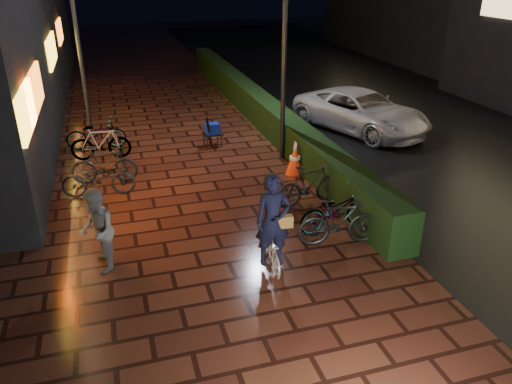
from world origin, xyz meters
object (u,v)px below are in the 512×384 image
object	(u,v)px
bystander_person	(97,231)
van	(361,111)
cyclist	(272,234)
cart_assembly	(212,130)
traffic_barrier	(296,151)

from	to	relation	value
bystander_person	van	distance (m)	10.60
cyclist	cart_assembly	xyz separation A→B (m)	(0.34, 6.90, -0.16)
bystander_person	cart_assembly	size ratio (longest dim) A/B	1.52
bystander_person	van	bearing A→B (deg)	121.74
traffic_barrier	cyclist	bearing A→B (deg)	-115.80
van	cyclist	distance (m)	8.92
cyclist	traffic_barrier	world-z (taller)	cyclist
traffic_barrier	cart_assembly	world-z (taller)	cart_assembly
van	cart_assembly	world-z (taller)	van
bystander_person	cart_assembly	xyz separation A→B (m)	(3.45, 6.05, -0.27)
cyclist	traffic_barrier	size ratio (longest dim) A/B	1.02
bystander_person	van	world-z (taller)	bystander_person
bystander_person	cart_assembly	distance (m)	6.97
van	cyclist	bearing A→B (deg)	-150.43
van	cyclist	xyz separation A→B (m)	(-5.50, -7.02, 0.03)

